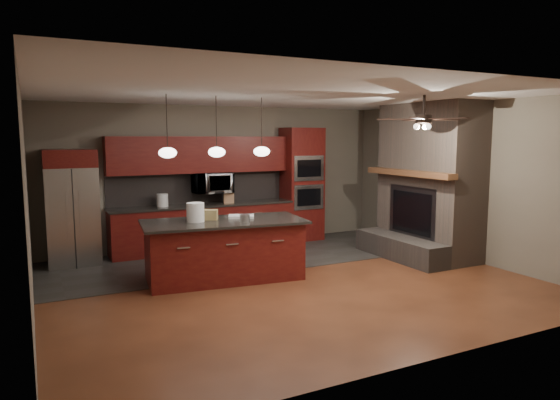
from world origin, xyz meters
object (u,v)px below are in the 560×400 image
cardboard_box (210,215)px  kitchen_island (224,250)px  refrigerator (72,208)px  paint_tray (241,216)px  paint_can (245,218)px  counter_bucket (162,200)px  microwave (212,183)px  counter_box (229,197)px  oven_tower (302,184)px  white_bucket (195,212)px

cardboard_box → kitchen_island: bearing=-19.3°
refrigerator → paint_tray: refrigerator is taller
paint_can → counter_bucket: bearing=106.4°
microwave → refrigerator: bearing=-177.1°
microwave → counter_box: microwave is taller
microwave → paint_can: size_ratio=4.70×
oven_tower → white_bucket: size_ratio=8.33×
counter_box → microwave: bearing=176.8°
oven_tower → white_bucket: bearing=-145.9°
paint_tray → cardboard_box: cardboard_box is taller
microwave → paint_can: 2.42m
paint_tray → paint_can: bearing=-80.7°
white_bucket → microwave: bearing=64.5°
white_bucket → paint_can: (0.67, -0.32, -0.09)m
kitchen_island → white_bucket: 0.74m
paint_can → kitchen_island: bearing=138.2°
oven_tower → counter_bucket: (-2.97, 0.01, -0.17)m
kitchen_island → cardboard_box: bearing=139.9°
cardboard_box → counter_bucket: counter_bucket is taller
microwave → cardboard_box: (-0.73, -1.97, -0.30)m
microwave → white_bucket: size_ratio=2.56×
kitchen_island → counter_bucket: 2.21m
oven_tower → microwave: bearing=178.3°
white_bucket → paint_tray: 0.77m
white_bucket → counter_box: white_bucket is taller
paint_tray → microwave: bearing=106.8°
counter_box → oven_tower: bearing=16.6°
microwave → paint_tray: (-0.22, -2.02, -0.36)m
cardboard_box → paint_can: bearing=-16.5°
cardboard_box → counter_bucket: bearing=125.3°
oven_tower → white_bucket: 3.57m
oven_tower → paint_tray: bearing=-138.2°
counter_box → kitchen_island: bearing=-97.7°
microwave → paint_tray: 2.06m
oven_tower → paint_can: bearing=-134.6°
paint_can → paint_tray: 0.37m
counter_bucket → oven_tower: bearing=-0.1°
oven_tower → microwave: oven_tower is taller
counter_bucket → microwave: bearing=2.9°
kitchen_island → cardboard_box: 0.59m
oven_tower → refrigerator: oven_tower is taller
refrigerator → paint_can: 3.18m
microwave → paint_can: microwave is taller
kitchen_island → counter_box: counter_box is taller
microwave → kitchen_island: microwave is taller
cardboard_box → counter_bucket: size_ratio=1.01×
microwave → paint_can: (-0.31, -2.37, -0.33)m
oven_tower → counter_bucket: 2.98m
paint_tray → counter_bucket: size_ratio=1.66×
refrigerator → cardboard_box: refrigerator is taller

